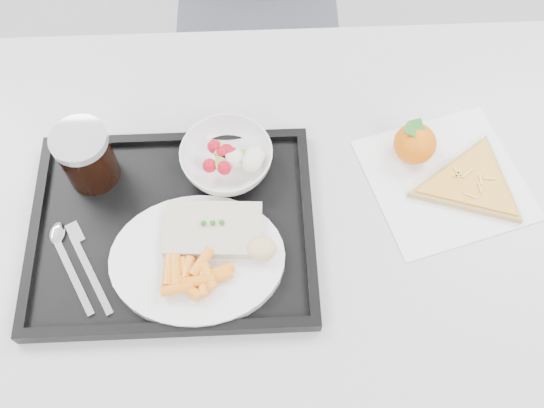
# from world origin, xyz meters

# --- Properties ---
(room) EXTENTS (6.04, 7.04, 2.84)m
(room) POSITION_xyz_m (0.00, 0.00, 1.40)
(room) COLOR gray
(room) RESTS_ON ground
(table) EXTENTS (1.20, 0.80, 0.75)m
(table) POSITION_xyz_m (0.00, 0.30, 0.68)
(table) COLOR silver
(table) RESTS_ON ground
(tray) EXTENTS (0.45, 0.35, 0.03)m
(tray) POSITION_xyz_m (-0.18, 0.27, 0.76)
(tray) COLOR black
(tray) RESTS_ON table
(dinner_plate) EXTENTS (0.27, 0.27, 0.02)m
(dinner_plate) POSITION_xyz_m (-0.14, 0.21, 0.77)
(dinner_plate) COLOR white
(dinner_plate) RESTS_ON tray
(fish_fillet) EXTENTS (0.15, 0.10, 0.03)m
(fish_fillet) POSITION_xyz_m (-0.12, 0.25, 0.79)
(fish_fillet) COLOR beige
(fish_fillet) RESTS_ON dinner_plate
(bread_roll) EXTENTS (0.06, 0.05, 0.03)m
(bread_roll) POSITION_xyz_m (-0.04, 0.21, 0.80)
(bread_roll) COLOR #DCBF85
(bread_roll) RESTS_ON dinner_plate
(salad_bowl) EXTENTS (0.15, 0.15, 0.05)m
(salad_bowl) POSITION_xyz_m (-0.09, 0.38, 0.79)
(salad_bowl) COLOR white
(salad_bowl) RESTS_ON tray
(cola_glass) EXTENTS (0.09, 0.09, 0.11)m
(cola_glass) POSITION_xyz_m (-0.32, 0.37, 0.82)
(cola_glass) COLOR black
(cola_glass) RESTS_ON tray
(cutlery) EXTENTS (0.12, 0.16, 0.01)m
(cutlery) POSITION_xyz_m (-0.34, 0.22, 0.77)
(cutlery) COLOR silver
(cutlery) RESTS_ON tray
(napkin) EXTENTS (0.30, 0.30, 0.00)m
(napkin) POSITION_xyz_m (0.27, 0.35, 0.75)
(napkin) COLOR white
(napkin) RESTS_ON table
(tangerine) EXTENTS (0.09, 0.09, 0.07)m
(tangerine) POSITION_xyz_m (0.22, 0.40, 0.79)
(tangerine) COLOR orange
(tangerine) RESTS_ON napkin
(pizza_slice) EXTENTS (0.26, 0.26, 0.02)m
(pizza_slice) POSITION_xyz_m (0.31, 0.33, 0.76)
(pizza_slice) COLOR tan
(pizza_slice) RESTS_ON napkin
(carrot_pile) EXTENTS (0.11, 0.08, 0.02)m
(carrot_pile) POSITION_xyz_m (-0.14, 0.17, 0.80)
(carrot_pile) COLOR orange
(carrot_pile) RESTS_ON dinner_plate
(salad_contents) EXTENTS (0.10, 0.07, 0.03)m
(salad_contents) POSITION_xyz_m (-0.08, 0.37, 0.80)
(salad_contents) COLOR #B40B1D
(salad_contents) RESTS_ON salad_bowl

